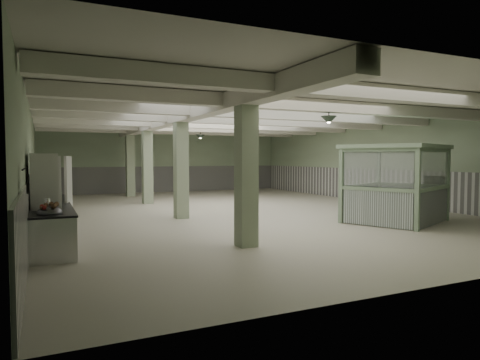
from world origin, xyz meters
name	(u,v)px	position (x,y,z in m)	size (l,w,h in m)	color
floor	(237,211)	(0.00, 0.00, 0.00)	(20.00, 20.00, 0.00)	beige
ceiling	(237,115)	(0.00, 0.00, 3.60)	(14.00, 20.00, 0.02)	silver
wall_back	(167,161)	(0.00, 10.00, 1.80)	(14.00, 0.02, 3.60)	#A3BD97
wall_left	(31,165)	(-7.00, 0.00, 1.80)	(0.02, 20.00, 3.60)	#A3BD97
wall_right	(380,163)	(7.00, 0.00, 1.80)	(0.02, 20.00, 3.60)	#A3BD97
wainscot_left	(33,198)	(-6.97, 0.00, 0.75)	(0.05, 19.90, 1.50)	silver
wainscot_right	(379,186)	(6.97, 0.00, 0.75)	(0.05, 19.90, 1.50)	silver
wainscot_back	(167,179)	(0.00, 9.97, 0.75)	(13.90, 0.05, 1.50)	silver
girder	(172,119)	(-2.50, 0.00, 3.38)	(0.45, 19.90, 0.40)	white
beam_a	(380,93)	(0.00, -7.50, 3.42)	(13.90, 0.35, 0.32)	white
beam_b	(314,106)	(0.00, -5.00, 3.42)	(13.90, 0.35, 0.32)	white
beam_c	(269,114)	(0.00, -2.50, 3.42)	(13.90, 0.35, 0.32)	white
beam_d	(237,120)	(0.00, 0.00, 3.42)	(13.90, 0.35, 0.32)	white
beam_e	(213,125)	(0.00, 2.50, 3.42)	(13.90, 0.35, 0.32)	white
beam_f	(194,129)	(0.00, 5.00, 3.42)	(13.90, 0.35, 0.32)	white
beam_g	(179,131)	(0.00, 7.50, 3.42)	(13.90, 0.35, 0.32)	white
column_a	(246,167)	(-2.50, -6.00, 1.80)	(0.42, 0.42, 3.60)	#9DAE8C
column_b	(181,164)	(-2.50, -1.00, 1.80)	(0.42, 0.42, 3.60)	#9DAE8C
column_c	(147,163)	(-2.50, 4.00, 1.80)	(0.42, 0.42, 3.60)	#9DAE8C
column_d	(130,162)	(-2.50, 8.00, 1.80)	(0.42, 0.42, 3.60)	#9DAE8C
hook_rail	(24,169)	(-6.93, -7.60, 1.85)	(0.02, 0.02, 1.20)	black
pendant_front	(329,120)	(0.50, -5.00, 3.05)	(0.44, 0.44, 0.22)	#2F3F31
pendant_mid	(243,131)	(0.50, 0.50, 3.05)	(0.44, 0.44, 0.22)	#2F3F31
pendant_back	(200,137)	(0.50, 5.50, 3.05)	(0.44, 0.44, 0.22)	#2F3F31
prep_counter	(50,222)	(-6.54, -3.40, 0.46)	(0.92, 5.28, 0.91)	silver
pitcher_near	(48,206)	(-6.60, -5.24, 1.05)	(0.20, 0.23, 0.30)	silver
pitcher_far	(47,194)	(-6.58, -1.94, 1.04)	(0.18, 0.21, 0.27)	silver
veg_colander	(49,209)	(-6.57, -5.53, 1.01)	(0.48, 0.48, 0.22)	#46454B
orange_bowl	(55,202)	(-6.42, -3.49, 0.94)	(0.21, 0.21, 0.08)	#B2B2B7
skillet_near	(28,184)	(-6.88, -7.69, 1.63)	(0.29, 0.29, 0.04)	black
skillet_far	(28,184)	(-6.88, -7.60, 1.63)	(0.24, 0.24, 0.03)	black
walkin_cooler	(46,201)	(-6.62, -3.77, 1.01)	(0.81, 2.20, 2.01)	silver
guard_booth	(396,169)	(3.37, -4.61, 1.66)	(3.77, 3.54, 2.41)	#8AA785
filing_cabinet	(436,197)	(5.24, -4.57, 0.70)	(0.45, 0.64, 1.40)	#626453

